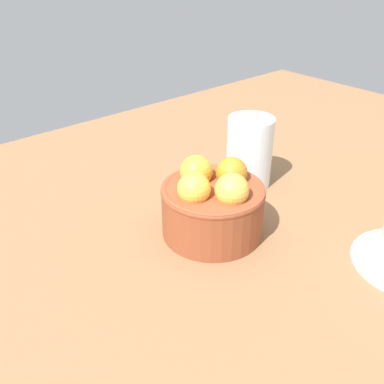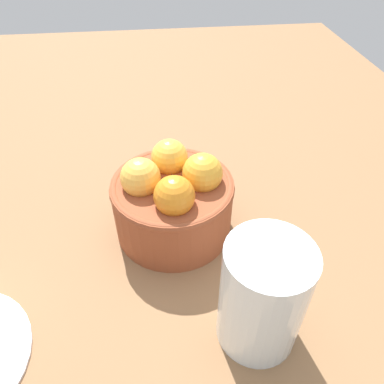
# 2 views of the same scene
# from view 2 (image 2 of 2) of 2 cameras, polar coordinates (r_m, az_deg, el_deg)

# --- Properties ---
(ground_plane) EXTENTS (1.54, 0.99, 0.05)m
(ground_plane) POSITION_cam_2_polar(r_m,az_deg,el_deg) (0.47, -2.71, -7.56)
(ground_plane) COLOR brown
(terracotta_bowl) EXTENTS (0.14, 0.14, 0.10)m
(terracotta_bowl) POSITION_cam_2_polar(r_m,az_deg,el_deg) (0.42, -3.00, -1.11)
(terracotta_bowl) COLOR brown
(terracotta_bowl) RESTS_ON ground_plane
(water_glass) EXTENTS (0.07, 0.07, 0.11)m
(water_glass) POSITION_cam_2_polar(r_m,az_deg,el_deg) (0.33, 10.96, -15.74)
(water_glass) COLOR silver
(water_glass) RESTS_ON ground_plane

